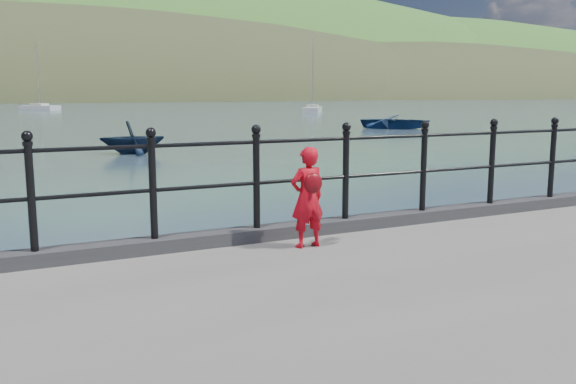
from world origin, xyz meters
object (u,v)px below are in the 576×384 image
railing (303,167)px  child (308,197)px  launch_navy (132,137)px  sailboat_deep (40,108)px  launch_blue (396,122)px  sailboat_far (312,110)px

railing → child: bearing=-112.1°
child → launch_navy: 21.40m
child → launch_navy: bearing=-99.7°
child → launch_navy: size_ratio=0.41×
railing → sailboat_deep: size_ratio=1.81×
launch_blue → sailboat_far: bearing=31.3°
launch_navy → sailboat_deep: sailboat_deep is taller
launch_blue → sailboat_far: sailboat_far is taller
launch_navy → sailboat_far: 55.22m
railing → child: (-0.22, -0.54, -0.26)m
launch_blue → sailboat_deep: (-20.19, 61.24, -0.18)m
child → sailboat_deep: bearing=-95.3°
railing → launch_navy: (2.31, 20.70, -1.10)m
railing → sailboat_deep: bearing=87.7°
launch_blue → launch_navy: 23.82m
railing → child: size_ratio=16.18×
railing → sailboat_deep: sailboat_deep is taller
railing → child: railing is taller
launch_navy → child: bearing=178.5°
launch_navy → railing: bearing=178.9°
child → launch_blue: bearing=-130.4°
sailboat_deep → sailboat_far: bearing=13.9°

